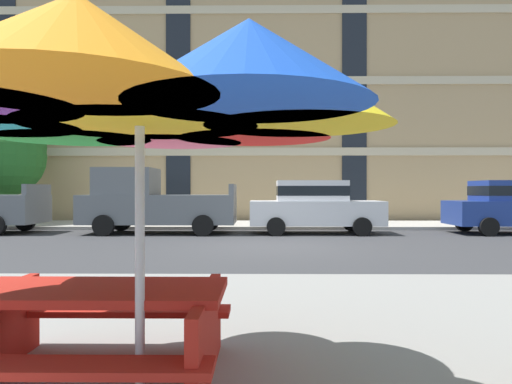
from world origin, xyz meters
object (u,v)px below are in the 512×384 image
at_px(sedan_white, 314,205).
at_px(street_tree_left, 1,150).
at_px(patio_umbrella, 140,92).
at_px(picnic_table, 96,327).
at_px(pickup_gray_midblock, 153,203).

xyz_separation_m(sedan_white, street_tree_left, (-12.37, 3.14, 2.16)).
height_order(street_tree_left, patio_umbrella, street_tree_left).
xyz_separation_m(street_tree_left, picnic_table, (9.42, -15.45, -2.63)).
bearing_deg(pickup_gray_midblock, patio_umbrella, -77.09).
distance_m(pickup_gray_midblock, picnic_table, 12.57).
bearing_deg(pickup_gray_midblock, sedan_white, -0.00).
xyz_separation_m(pickup_gray_midblock, patio_umbrella, (2.91, -12.70, 1.03)).
height_order(sedan_white, picnic_table, sedan_white).
bearing_deg(picnic_table, sedan_white, 76.52).
relative_size(patio_umbrella, picnic_table, 1.74).
xyz_separation_m(pickup_gray_midblock, sedan_white, (5.45, -0.00, -0.08)).
height_order(street_tree_left, picnic_table, street_tree_left).
bearing_deg(sedan_white, pickup_gray_midblock, 180.00).
relative_size(sedan_white, picnic_table, 2.44).
bearing_deg(patio_umbrella, pickup_gray_midblock, 102.91).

